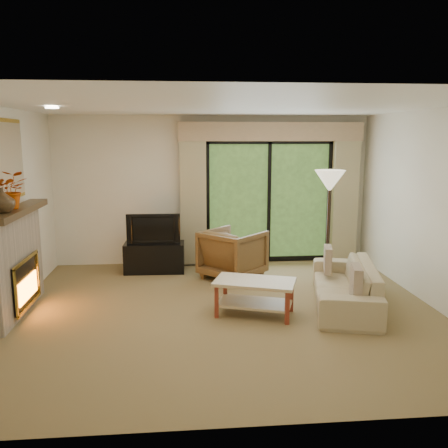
{
  "coord_description": "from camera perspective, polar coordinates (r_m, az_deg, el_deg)",
  "views": [
    {
      "loc": [
        -0.56,
        -5.82,
        2.23
      ],
      "look_at": [
        0.0,
        0.3,
        1.1
      ],
      "focal_mm": 38.0,
      "sensor_mm": 36.0,
      "label": 1
    }
  ],
  "objects": [
    {
      "name": "floor",
      "position": [
        6.26,
        0.26,
        -10.46
      ],
      "size": [
        5.5,
        5.5,
        0.0
      ],
      "primitive_type": "plane",
      "color": "olive",
      "rests_on": "ground"
    },
    {
      "name": "ceiling",
      "position": [
        5.86,
        0.28,
        14.04
      ],
      "size": [
        5.5,
        5.5,
        0.0
      ],
      "primitive_type": "plane",
      "rotation": [
        3.14,
        0.0,
        0.0
      ],
      "color": "white",
      "rests_on": "ground"
    },
    {
      "name": "wall_back",
      "position": [
        8.39,
        -1.38,
        4.06
      ],
      "size": [
        5.0,
        0.0,
        5.0
      ],
      "primitive_type": "plane",
      "rotation": [
        1.57,
        0.0,
        0.0
      ],
      "color": "#F5E8CE",
      "rests_on": "ground"
    },
    {
      "name": "wall_front",
      "position": [
        3.49,
        4.22,
        -5.06
      ],
      "size": [
        5.0,
        0.0,
        5.0
      ],
      "primitive_type": "plane",
      "rotation": [
        -1.57,
        0.0,
        0.0
      ],
      "color": "#F5E8CE",
      "rests_on": "ground"
    },
    {
      "name": "wall_right",
      "position": [
        6.76,
        24.16,
        1.59
      ],
      "size": [
        0.0,
        5.0,
        5.0
      ],
      "primitive_type": "plane",
      "rotation": [
        1.57,
        0.0,
        -1.57
      ],
      "color": "#F5E8CE",
      "rests_on": "ground"
    },
    {
      "name": "fireplace",
      "position": [
        6.55,
        -23.54,
        -4.11
      ],
      "size": [
        0.24,
        1.7,
        1.37
      ],
      "primitive_type": null,
      "color": "gray",
      "rests_on": "floor"
    },
    {
      "name": "mirror",
      "position": [
        6.4,
        -25.09,
        6.94
      ],
      "size": [
        0.07,
        1.45,
        1.02
      ],
      "primitive_type": null,
      "color": "gold",
      "rests_on": "wall_left"
    },
    {
      "name": "sliding_door",
      "position": [
        8.49,
        5.41,
        2.73
      ],
      "size": [
        2.26,
        0.1,
        2.16
      ],
      "primitive_type": null,
      "color": "black",
      "rests_on": "floor"
    },
    {
      "name": "curtain_left",
      "position": [
        8.23,
        -3.73,
        3.21
      ],
      "size": [
        0.45,
        0.18,
        2.35
      ],
      "primitive_type": "cube",
      "color": "tan",
      "rests_on": "floor"
    },
    {
      "name": "curtain_right",
      "position": [
        8.73,
        14.31,
        3.32
      ],
      "size": [
        0.45,
        0.18,
        2.35
      ],
      "primitive_type": "cube",
      "color": "tan",
      "rests_on": "floor"
    },
    {
      "name": "cornice",
      "position": [
        8.33,
        5.67,
        10.99
      ],
      "size": [
        3.2,
        0.24,
        0.32
      ],
      "primitive_type": "cube",
      "color": "tan",
      "rests_on": "wall_back"
    },
    {
      "name": "media_console",
      "position": [
        8.03,
        -8.35,
        -3.99
      ],
      "size": [
        1.0,
        0.47,
        0.49
      ],
      "primitive_type": "cube",
      "rotation": [
        0.0,
        0.0,
        -0.03
      ],
      "color": "black",
      "rests_on": "floor"
    },
    {
      "name": "tv",
      "position": [
        7.92,
        -8.45,
        -0.49
      ],
      "size": [
        0.88,
        0.14,
        0.5
      ],
      "primitive_type": "imported",
      "rotation": [
        0.0,
        0.0,
        -0.03
      ],
      "color": "black",
      "rests_on": "media_console"
    },
    {
      "name": "armchair",
      "position": [
        7.58,
        1.07,
        -3.6
      ],
      "size": [
        1.21,
        1.21,
        0.79
      ],
      "primitive_type": "imported",
      "rotation": [
        0.0,
        0.0,
        2.37
      ],
      "color": "brown",
      "rests_on": "floor"
    },
    {
      "name": "sofa",
      "position": [
        6.59,
        14.32,
        -7.07
      ],
      "size": [
        1.21,
        2.08,
        0.57
      ],
      "primitive_type": "imported",
      "rotation": [
        0.0,
        0.0,
        -1.81
      ],
      "color": "tan",
      "rests_on": "floor"
    },
    {
      "name": "pillow_near",
      "position": [
        6.01,
        15.61,
        -6.77
      ],
      "size": [
        0.2,
        0.42,
        0.41
      ],
      "primitive_type": "cube",
      "rotation": [
        0.0,
        0.0,
        -0.24
      ],
      "color": "#4C3324",
      "rests_on": "sofa"
    },
    {
      "name": "pillow_far",
      "position": [
        7.03,
        12.37,
        -4.18
      ],
      "size": [
        0.19,
        0.39,
        0.37
      ],
      "primitive_type": "cube",
      "rotation": [
        0.0,
        0.0,
        -0.24
      ],
      "color": "#4C3324",
      "rests_on": "sofa"
    },
    {
      "name": "coffee_table",
      "position": [
        6.1,
        3.69,
        -8.81
      ],
      "size": [
        1.13,
        0.85,
        0.45
      ],
      "primitive_type": null,
      "rotation": [
        0.0,
        0.0,
        -0.34
      ],
      "color": "tan",
      "rests_on": "floor"
    },
    {
      "name": "floor_lamp",
      "position": [
        7.52,
        12.4,
        -0.26
      ],
      "size": [
        0.51,
        0.51,
        1.74
      ],
      "primitive_type": null,
      "rotation": [
        0.0,
        0.0,
        0.11
      ],
      "color": "beige",
      "rests_on": "floor"
    },
    {
      "name": "vase",
      "position": [
        6.02,
        -25.13,
        2.6
      ],
      "size": [
        0.34,
        0.34,
        0.29
      ],
      "primitive_type": "imported",
      "rotation": [
        0.0,
        0.0,
        -0.26
      ],
      "color": "#3E2D19",
      "rests_on": "fireplace"
    },
    {
      "name": "branches",
      "position": [
        6.28,
        -24.29,
        3.76
      ],
      "size": [
        0.46,
        0.41,
        0.47
      ],
      "primitive_type": "imported",
      "rotation": [
        0.0,
        0.0,
        0.12
      ],
      "color": "#AA3F07",
      "rests_on": "fireplace"
    }
  ]
}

